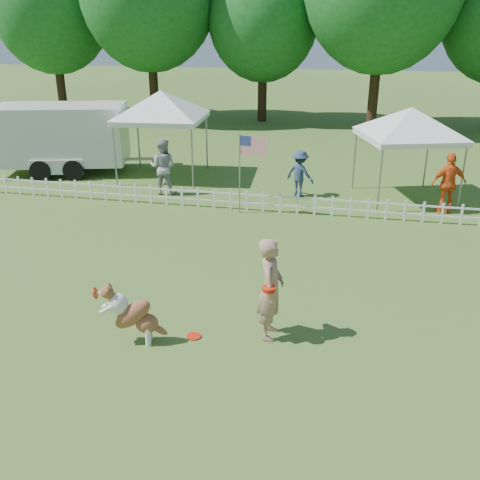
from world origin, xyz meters
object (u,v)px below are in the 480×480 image
(spectator_a, at_px, (163,167))
(spectator_b, at_px, (300,174))
(canopy_tent_left, at_px, (163,136))
(spectator_c, at_px, (449,184))
(canopy_tent_right, at_px, (407,155))
(dog, at_px, (134,314))
(handler, at_px, (271,289))
(cargo_trailer, at_px, (62,139))
(frisbee_on_turf, at_px, (194,336))
(flag_pole, at_px, (240,174))

(spectator_a, bearing_deg, spectator_b, -173.70)
(canopy_tent_left, relative_size, spectator_c, 1.67)
(canopy_tent_right, distance_m, spectator_c, 1.72)
(canopy_tent_left, bearing_deg, dog, -78.09)
(canopy_tent_left, bearing_deg, spectator_b, -19.40)
(spectator_b, distance_m, spectator_c, 4.42)
(dog, bearing_deg, canopy_tent_left, 93.92)
(handler, relative_size, cargo_trailer, 0.33)
(handler, distance_m, spectator_b, 8.41)
(spectator_a, bearing_deg, canopy_tent_right, -174.36)
(canopy_tent_right, distance_m, cargo_trailer, 12.06)
(canopy_tent_right, height_order, spectator_b, canopy_tent_right)
(handler, bearing_deg, frisbee_on_turf, 103.33)
(cargo_trailer, height_order, spectator_b, cargo_trailer)
(handler, xyz_separation_m, cargo_trailer, (-9.22, 9.53, 0.33))
(canopy_tent_left, distance_m, cargo_trailer, 3.83)
(handler, relative_size, spectator_b, 1.26)
(canopy_tent_left, distance_m, canopy_tent_right, 8.26)
(dog, relative_size, spectator_b, 0.75)
(dog, distance_m, cargo_trailer, 12.42)
(dog, height_order, spectator_b, spectator_b)
(canopy_tent_right, bearing_deg, frisbee_on_turf, -131.94)
(flag_pole, height_order, spectator_b, flag_pole)
(spectator_b, xyz_separation_m, spectator_c, (4.35, -0.78, 0.15))
(dog, xyz_separation_m, frisbee_on_turf, (0.94, 0.37, -0.54))
(dog, bearing_deg, canopy_tent_right, 49.07)
(spectator_c, bearing_deg, handler, 44.59)
(flag_pole, height_order, spectator_c, flag_pole)
(spectator_a, bearing_deg, handler, 118.91)
(frisbee_on_turf, bearing_deg, cargo_trailer, 128.71)
(cargo_trailer, xyz_separation_m, flag_pole, (7.30, -3.16, -0.10))
(spectator_a, relative_size, spectator_c, 1.01)
(canopy_tent_left, height_order, spectator_b, canopy_tent_left)
(dog, xyz_separation_m, canopy_tent_right, (5.06, 9.52, 0.83))
(cargo_trailer, bearing_deg, spectator_c, -23.92)
(spectator_b, bearing_deg, canopy_tent_left, 10.66)
(handler, distance_m, cargo_trailer, 13.26)
(canopy_tent_left, height_order, spectator_a, canopy_tent_left)
(dog, relative_size, frisbee_on_turf, 4.31)
(dog, distance_m, spectator_b, 9.30)
(spectator_a, bearing_deg, cargo_trailer, -24.35)
(handler, bearing_deg, spectator_c, -28.79)
(handler, xyz_separation_m, spectator_b, (-0.39, 8.40, -0.19))
(cargo_trailer, bearing_deg, canopy_tent_right, -19.11)
(flag_pole, bearing_deg, cargo_trailer, 162.78)
(cargo_trailer, height_order, spectator_a, cargo_trailer)
(handler, relative_size, spectator_c, 1.04)
(handler, distance_m, canopy_tent_left, 11.10)
(canopy_tent_left, relative_size, spectator_a, 1.66)
(handler, xyz_separation_m, spectator_a, (-4.72, 7.73, -0.03))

